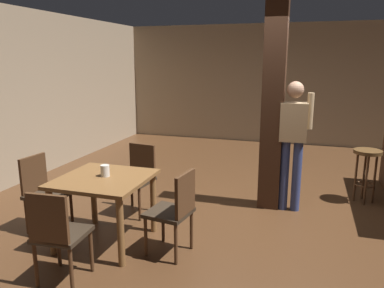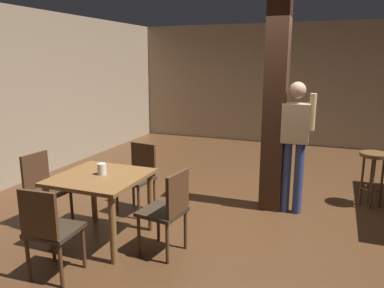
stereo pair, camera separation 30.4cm
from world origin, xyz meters
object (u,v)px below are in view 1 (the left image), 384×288
object	(u,v)px
napkin_cup	(105,171)
bar_stool_near	(367,163)
chair_west	(42,189)
standing_person	(293,137)
dining_table	(104,188)
chair_south	(57,232)
chair_east	(175,209)
chair_north	(138,175)

from	to	relation	value
napkin_cup	bar_stool_near	xyz separation A→B (m)	(2.88, 2.13, -0.24)
chair_west	bar_stool_near	xyz separation A→B (m)	(3.73, 2.12, 0.07)
standing_person	dining_table	bearing A→B (deg)	-140.37
chair_south	standing_person	xyz separation A→B (m)	(1.87, 2.39, 0.50)
chair_east	chair_west	bearing A→B (deg)	177.61
dining_table	chair_west	world-z (taller)	chair_west
chair_north	chair_south	bearing A→B (deg)	-88.59
chair_east	chair_north	size ratio (longest dim) A/B	1.00
dining_table	chair_west	xyz separation A→B (m)	(-0.85, 0.04, -0.12)
chair_west	standing_person	distance (m)	3.16
chair_north	chair_south	world-z (taller)	same
napkin_cup	chair_north	bearing A→B (deg)	91.90
chair_south	chair_west	bearing A→B (deg)	134.47
chair_north	chair_east	bearing A→B (deg)	-47.04
dining_table	bar_stool_near	distance (m)	3.60
chair_south	chair_north	bearing A→B (deg)	91.41
chair_east	chair_west	size ratio (longest dim) A/B	1.00
chair_west	chair_south	distance (m)	1.23
chair_west	bar_stool_near	bearing A→B (deg)	29.62
chair_east	dining_table	bearing A→B (deg)	178.27
chair_west	napkin_cup	distance (m)	0.90
bar_stool_near	chair_north	bearing A→B (deg)	-156.38
dining_table	bar_stool_near	bearing A→B (deg)	36.93
chair_west	chair_north	size ratio (longest dim) A/B	1.00
chair_west	chair_south	bearing A→B (deg)	-45.53
chair_east	chair_north	distance (m)	1.25
chair_north	standing_person	distance (m)	2.08
chair_east	standing_person	world-z (taller)	standing_person
chair_east	bar_stool_near	world-z (taller)	chair_east
standing_person	chair_east	bearing A→B (deg)	-123.68
dining_table	chair_south	world-z (taller)	chair_south
standing_person	chair_north	bearing A→B (deg)	-160.82
chair_east	chair_south	size ratio (longest dim) A/B	1.00
chair_west	chair_south	world-z (taller)	same
napkin_cup	chair_south	bearing A→B (deg)	-89.06
chair_east	chair_north	bearing A→B (deg)	132.96
chair_west	dining_table	bearing A→B (deg)	-3.03
dining_table	chair_west	size ratio (longest dim) A/B	1.05
chair_east	bar_stool_near	xyz separation A→B (m)	(2.05, 2.19, 0.07)
bar_stool_near	chair_west	bearing A→B (deg)	-150.38
napkin_cup	standing_person	bearing A→B (deg)	38.93
chair_east	napkin_cup	world-z (taller)	chair_east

